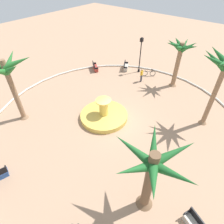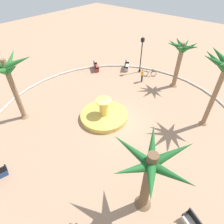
{
  "view_description": "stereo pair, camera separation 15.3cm",
  "coord_description": "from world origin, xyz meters",
  "px_view_note": "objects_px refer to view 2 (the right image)",
  "views": [
    {
      "loc": [
        -7.85,
        10.22,
        11.86
      ],
      "look_at": [
        0.36,
        0.08,
        1.0
      ],
      "focal_mm": 30.39,
      "sensor_mm": 36.0,
      "label": 1
    },
    {
      "loc": [
        -7.97,
        10.12,
        11.86
      ],
      "look_at": [
        0.36,
        0.08,
        1.0
      ],
      "focal_mm": 30.39,
      "sensor_mm": 36.0,
      "label": 2
    }
  ],
  "objects_px": {
    "bench_west": "(127,67)",
    "palm_tree_by_curb": "(150,171)",
    "palm_tree_far_side": "(181,53)",
    "palm_tree_mid_plaza": "(8,74)",
    "fountain": "(104,115)",
    "bicycle_red_frame": "(150,73)",
    "person_cyclist_helmet": "(142,75)",
    "bench_southwest": "(96,68)",
    "lamppost": "(141,52)"
  },
  "relations": [
    {
      "from": "palm_tree_by_curb",
      "to": "person_cyclist_helmet",
      "type": "height_order",
      "value": "palm_tree_by_curb"
    },
    {
      "from": "fountain",
      "to": "bicycle_red_frame",
      "type": "xyz_separation_m",
      "value": [
        0.84,
        -9.59,
        0.08
      ]
    },
    {
      "from": "fountain",
      "to": "bench_southwest",
      "type": "relative_size",
      "value": 2.78
    },
    {
      "from": "palm_tree_by_curb",
      "to": "person_cyclist_helmet",
      "type": "xyz_separation_m",
      "value": [
        8.05,
        -12.39,
        -2.65
      ]
    },
    {
      "from": "fountain",
      "to": "palm_tree_mid_plaza",
      "type": "xyz_separation_m",
      "value": [
        5.84,
        4.74,
        4.24
      ]
    },
    {
      "from": "bench_southwest",
      "to": "fountain",
      "type": "bearing_deg",
      "value": 137.64
    },
    {
      "from": "palm_tree_by_curb",
      "to": "bench_southwest",
      "type": "relative_size",
      "value": 3.23
    },
    {
      "from": "bench_west",
      "to": "lamppost",
      "type": "xyz_separation_m",
      "value": [
        -1.73,
        -0.52,
        2.29
      ]
    },
    {
      "from": "bicycle_red_frame",
      "to": "lamppost",
      "type": "bearing_deg",
      "value": -6.85
    },
    {
      "from": "lamppost",
      "to": "bicycle_red_frame",
      "type": "height_order",
      "value": "lamppost"
    },
    {
      "from": "palm_tree_mid_plaza",
      "to": "lamppost",
      "type": "relative_size",
      "value": 1.34
    },
    {
      "from": "bench_southwest",
      "to": "person_cyclist_helmet",
      "type": "relative_size",
      "value": 0.94
    },
    {
      "from": "palm_tree_by_curb",
      "to": "bench_west",
      "type": "relative_size",
      "value": 3.12
    },
    {
      "from": "person_cyclist_helmet",
      "to": "bicycle_red_frame",
      "type": "bearing_deg",
      "value": -90.66
    },
    {
      "from": "lamppost",
      "to": "bench_west",
      "type": "bearing_deg",
      "value": 16.74
    },
    {
      "from": "fountain",
      "to": "bench_southwest",
      "type": "bearing_deg",
      "value": -42.36
    },
    {
      "from": "bicycle_red_frame",
      "to": "palm_tree_by_curb",
      "type": "bearing_deg",
      "value": 119.6
    },
    {
      "from": "palm_tree_mid_plaza",
      "to": "person_cyclist_helmet",
      "type": "xyz_separation_m",
      "value": [
        -4.98,
        -12.58,
        -3.59
      ]
    },
    {
      "from": "person_cyclist_helmet",
      "to": "palm_tree_mid_plaza",
      "type": "bearing_deg",
      "value": 68.41
    },
    {
      "from": "palm_tree_mid_plaza",
      "to": "bench_southwest",
      "type": "height_order",
      "value": "palm_tree_mid_plaza"
    },
    {
      "from": "palm_tree_mid_plaza",
      "to": "person_cyclist_helmet",
      "type": "distance_m",
      "value": 13.99
    },
    {
      "from": "bench_west",
      "to": "bench_southwest",
      "type": "height_order",
      "value": "same"
    },
    {
      "from": "palm_tree_far_side",
      "to": "lamppost",
      "type": "bearing_deg",
      "value": -4.32
    },
    {
      "from": "bench_west",
      "to": "bench_southwest",
      "type": "xyz_separation_m",
      "value": [
        3.01,
        2.72,
        0.0
      ]
    },
    {
      "from": "fountain",
      "to": "person_cyclist_helmet",
      "type": "xyz_separation_m",
      "value": [
        0.86,
        -7.84,
        0.65
      ]
    },
    {
      "from": "fountain",
      "to": "person_cyclist_helmet",
      "type": "height_order",
      "value": "fountain"
    },
    {
      "from": "bench_west",
      "to": "bench_southwest",
      "type": "distance_m",
      "value": 4.06
    },
    {
      "from": "bench_west",
      "to": "person_cyclist_helmet",
      "type": "xyz_separation_m",
      "value": [
        -3.3,
        1.43,
        0.6
      ]
    },
    {
      "from": "bench_west",
      "to": "bicycle_red_frame",
      "type": "relative_size",
      "value": 1.18
    },
    {
      "from": "bench_west",
      "to": "palm_tree_by_curb",
      "type": "bearing_deg",
      "value": 129.42
    },
    {
      "from": "fountain",
      "to": "palm_tree_far_side",
      "type": "distance_m",
      "value": 10.39
    },
    {
      "from": "palm_tree_mid_plaza",
      "to": "lamppost",
      "type": "xyz_separation_m",
      "value": [
        -3.4,
        -14.52,
        -1.9
      ]
    },
    {
      "from": "fountain",
      "to": "palm_tree_mid_plaza",
      "type": "bearing_deg",
      "value": 39.07
    },
    {
      "from": "lamppost",
      "to": "bicycle_red_frame",
      "type": "distance_m",
      "value": 2.77
    },
    {
      "from": "bicycle_red_frame",
      "to": "person_cyclist_helmet",
      "type": "height_order",
      "value": "person_cyclist_helmet"
    },
    {
      "from": "fountain",
      "to": "palm_tree_far_side",
      "type": "relative_size",
      "value": 0.83
    },
    {
      "from": "fountain",
      "to": "person_cyclist_helmet",
      "type": "relative_size",
      "value": 2.61
    },
    {
      "from": "palm_tree_far_side",
      "to": "palm_tree_mid_plaza",
      "type": "bearing_deg",
      "value": 59.45
    },
    {
      "from": "bench_west",
      "to": "bicycle_red_frame",
      "type": "height_order",
      "value": "bench_west"
    },
    {
      "from": "palm_tree_far_side",
      "to": "lamppost",
      "type": "relative_size",
      "value": 1.18
    },
    {
      "from": "palm_tree_by_curb",
      "to": "bench_west",
      "type": "height_order",
      "value": "palm_tree_by_curb"
    },
    {
      "from": "bicycle_red_frame",
      "to": "person_cyclist_helmet",
      "type": "distance_m",
      "value": 1.84
    },
    {
      "from": "palm_tree_mid_plaza",
      "to": "bicycle_red_frame",
      "type": "relative_size",
      "value": 4.37
    },
    {
      "from": "bench_southwest",
      "to": "bicycle_red_frame",
      "type": "bearing_deg",
      "value": -154.31
    },
    {
      "from": "palm_tree_by_curb",
      "to": "bench_southwest",
      "type": "height_order",
      "value": "palm_tree_by_curb"
    },
    {
      "from": "bench_west",
      "to": "lamppost",
      "type": "relative_size",
      "value": 0.36
    },
    {
      "from": "person_cyclist_helmet",
      "to": "fountain",
      "type": "bearing_deg",
      "value": 96.25
    },
    {
      "from": "bench_southwest",
      "to": "bicycle_red_frame",
      "type": "height_order",
      "value": "bench_southwest"
    },
    {
      "from": "lamppost",
      "to": "bicycle_red_frame",
      "type": "relative_size",
      "value": 3.25
    },
    {
      "from": "fountain",
      "to": "palm_tree_far_side",
      "type": "bearing_deg",
      "value": -104.97
    }
  ]
}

